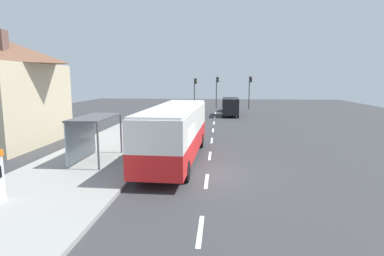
{
  "coord_description": "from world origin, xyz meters",
  "views": [
    {
      "loc": [
        0.8,
        -15.52,
        4.78
      ],
      "look_at": [
        -1.0,
        5.58,
        1.5
      ],
      "focal_mm": 30.01,
      "sensor_mm": 36.0,
      "label": 1
    }
  ],
  "objects_px": {
    "traffic_light_median": "(217,87)",
    "traffic_light_far_side": "(195,88)",
    "bus_shelter": "(90,127)",
    "recycling_bin_red": "(134,149)",
    "white_van": "(230,106)",
    "recycling_bin_green": "(130,152)",
    "sedan_near": "(229,106)",
    "traffic_light_near_side": "(250,87)",
    "bus": "(175,130)"
  },
  "relations": [
    {
      "from": "sedan_near",
      "to": "traffic_light_median",
      "type": "xyz_separation_m",
      "value": [
        -1.9,
        4.71,
        2.58
      ]
    },
    {
      "from": "recycling_bin_green",
      "to": "traffic_light_far_side",
      "type": "distance_m",
      "value": 34.1
    },
    {
      "from": "sedan_near",
      "to": "bus_shelter",
      "type": "distance_m",
      "value": 31.54
    },
    {
      "from": "sedan_near",
      "to": "recycling_bin_green",
      "type": "height_order",
      "value": "sedan_near"
    },
    {
      "from": "traffic_light_far_side",
      "to": "recycling_bin_green",
      "type": "bearing_deg",
      "value": -91.86
    },
    {
      "from": "traffic_light_median",
      "to": "traffic_light_far_side",
      "type": "bearing_deg",
      "value": -167.11
    },
    {
      "from": "sedan_near",
      "to": "traffic_light_near_side",
      "type": "relative_size",
      "value": 0.86
    },
    {
      "from": "traffic_light_median",
      "to": "sedan_near",
      "type": "bearing_deg",
      "value": -68.01
    },
    {
      "from": "white_van",
      "to": "recycling_bin_green",
      "type": "bearing_deg",
      "value": -105.12
    },
    {
      "from": "traffic_light_near_side",
      "to": "white_van",
      "type": "bearing_deg",
      "value": -109.14
    },
    {
      "from": "bus",
      "to": "bus_shelter",
      "type": "height_order",
      "value": "bus"
    },
    {
      "from": "traffic_light_near_side",
      "to": "bus_shelter",
      "type": "relative_size",
      "value": 1.28
    },
    {
      "from": "white_van",
      "to": "traffic_light_near_side",
      "type": "relative_size",
      "value": 1.02
    },
    {
      "from": "recycling_bin_green",
      "to": "traffic_light_far_side",
      "type": "relative_size",
      "value": 0.2
    },
    {
      "from": "white_van",
      "to": "traffic_light_median",
      "type": "distance_m",
      "value": 11.43
    },
    {
      "from": "bus",
      "to": "sedan_near",
      "type": "bearing_deg",
      "value": 82.22
    },
    {
      "from": "recycling_bin_red",
      "to": "bus_shelter",
      "type": "xyz_separation_m",
      "value": [
        -2.21,
        -0.9,
        1.44
      ]
    },
    {
      "from": "white_van",
      "to": "traffic_light_far_side",
      "type": "xyz_separation_m",
      "value": [
        -5.3,
        10.3,
        1.88
      ]
    },
    {
      "from": "bus",
      "to": "traffic_light_near_side",
      "type": "xyz_separation_m",
      "value": [
        7.21,
        32.49,
        1.55
      ]
    },
    {
      "from": "recycling_bin_green",
      "to": "bus_shelter",
      "type": "relative_size",
      "value": 0.24
    },
    {
      "from": "bus",
      "to": "recycling_bin_green",
      "type": "distance_m",
      "value": 2.85
    },
    {
      "from": "white_van",
      "to": "traffic_light_far_side",
      "type": "height_order",
      "value": "traffic_light_far_side"
    },
    {
      "from": "white_van",
      "to": "traffic_light_far_side",
      "type": "distance_m",
      "value": 11.74
    },
    {
      "from": "recycling_bin_green",
      "to": "bus_shelter",
      "type": "xyz_separation_m",
      "value": [
        -2.21,
        -0.2,
        1.44
      ]
    },
    {
      "from": "white_van",
      "to": "traffic_light_near_side",
      "type": "bearing_deg",
      "value": 70.86
    },
    {
      "from": "white_van",
      "to": "traffic_light_median",
      "type": "relative_size",
      "value": 1.03
    },
    {
      "from": "recycling_bin_red",
      "to": "bus_shelter",
      "type": "distance_m",
      "value": 2.79
    },
    {
      "from": "sedan_near",
      "to": "bus_shelter",
      "type": "height_order",
      "value": "bus_shelter"
    },
    {
      "from": "white_van",
      "to": "traffic_light_near_side",
      "type": "distance_m",
      "value": 10.27
    },
    {
      "from": "recycling_bin_red",
      "to": "traffic_light_median",
      "type": "bearing_deg",
      "value": 82.32
    },
    {
      "from": "traffic_light_near_side",
      "to": "sedan_near",
      "type": "bearing_deg",
      "value": -135.81
    },
    {
      "from": "recycling_bin_green",
      "to": "bus_shelter",
      "type": "height_order",
      "value": "bus_shelter"
    },
    {
      "from": "bus",
      "to": "recycling_bin_red",
      "type": "distance_m",
      "value": 2.76
    },
    {
      "from": "traffic_light_near_side",
      "to": "bus_shelter",
      "type": "height_order",
      "value": "traffic_light_near_side"
    },
    {
      "from": "bus",
      "to": "traffic_light_median",
      "type": "distance_m",
      "value": 34.19
    },
    {
      "from": "bus",
      "to": "traffic_light_far_side",
      "type": "distance_m",
      "value": 33.34
    },
    {
      "from": "bus",
      "to": "traffic_light_median",
      "type": "bearing_deg",
      "value": 86.46
    },
    {
      "from": "white_van",
      "to": "bus_shelter",
      "type": "relative_size",
      "value": 1.3
    },
    {
      "from": "bus_shelter",
      "to": "recycling_bin_green",
      "type": "bearing_deg",
      "value": 5.16
    },
    {
      "from": "traffic_light_median",
      "to": "white_van",
      "type": "bearing_deg",
      "value": -80.78
    },
    {
      "from": "white_van",
      "to": "bus_shelter",
      "type": "distance_m",
      "value": 25.4
    },
    {
      "from": "bus",
      "to": "white_van",
      "type": "relative_size",
      "value": 2.12
    },
    {
      "from": "traffic_light_far_side",
      "to": "bus_shelter",
      "type": "relative_size",
      "value": 1.21
    },
    {
      "from": "recycling_bin_red",
      "to": "recycling_bin_green",
      "type": "bearing_deg",
      "value": -90.0
    },
    {
      "from": "white_van",
      "to": "traffic_light_near_side",
      "type": "height_order",
      "value": "traffic_light_near_side"
    },
    {
      "from": "traffic_light_far_side",
      "to": "bus_shelter",
      "type": "distance_m",
      "value": 34.37
    },
    {
      "from": "sedan_near",
      "to": "recycling_bin_red",
      "type": "height_order",
      "value": "sedan_near"
    },
    {
      "from": "traffic_light_near_side",
      "to": "traffic_light_far_side",
      "type": "height_order",
      "value": "traffic_light_near_side"
    },
    {
      "from": "sedan_near",
      "to": "traffic_light_near_side",
      "type": "bearing_deg",
      "value": 44.19
    },
    {
      "from": "sedan_near",
      "to": "traffic_light_median",
      "type": "distance_m",
      "value": 5.7
    }
  ]
}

